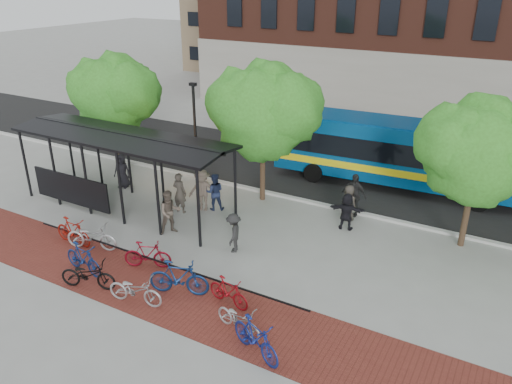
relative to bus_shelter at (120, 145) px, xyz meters
The scene contains 30 objects.
ground 8.68m from the bus_shelter, ahead, with size 160.00×160.00×0.00m, color #9E9E99.
asphalt_street 12.12m from the bus_shelter, 46.19° to the left, with size 160.00×8.00×0.01m, color black.
curb 9.74m from the bus_shelter, 28.84° to the left, with size 160.00×0.25×0.12m, color #B7B7B2.
brick_strip 8.19m from the bus_shelter, 36.40° to the right, with size 24.00×3.00×0.01m, color maroon.
bike_rack_rail 6.74m from the bus_shelter, 36.84° to the right, with size 12.00×0.05×0.95m, color black.
bus_shelter is the anchor object (origin of this frame).
tree_a 5.52m from the bus_shelter, 134.60° to the left, with size 4.90×4.00×6.18m.
tree_b 6.64m from the bus_shelter, 36.21° to the left, with size 5.15×4.20×6.47m.
tree_c 14.77m from the bus_shelter, 15.06° to the left, with size 4.66×3.80×5.92m.
lamp_post_left 4.24m from the bus_shelter, 74.47° to the left, with size 0.35×0.20×5.12m.
bus 13.39m from the bus_shelter, 39.80° to the left, with size 12.49×3.47×3.34m.
bike_1 4.44m from the bus_shelter, 80.31° to the right, with size 0.53×1.86×1.12m, color maroon.
bike_2 4.61m from the bus_shelter, 66.55° to the right, with size 0.73×2.09×1.10m, color #B0B0B2.
bike_3 6.08m from the bus_shelter, 62.62° to the right, with size 0.54×1.91×1.15m, color navy.
bike_4 6.99m from the bus_shelter, 58.31° to the right, with size 0.69×1.98×1.04m, color black.
bike_5 6.13m from the bus_shelter, 39.32° to the right, with size 0.50×1.76×1.06m, color maroon.
bike_6 8.09m from the bus_shelter, 45.03° to the right, with size 0.68×1.94×1.02m, color #9C9C9E.
bike_7 8.05m from the bus_shelter, 34.22° to the right, with size 0.59×2.09×1.26m, color navy.
bike_9 9.41m from the bus_shelter, 26.35° to the right, with size 0.46×1.63×0.98m, color maroon.
bike_10 10.71m from the bus_shelter, 28.84° to the right, with size 0.60×1.73×0.91m, color #A1A1A3.
bike_11 11.77m from the bus_shelter, 29.33° to the right, with size 0.56×1.97×1.18m, color navy.
pedestrian_0 3.21m from the bus_shelter, 136.03° to the left, with size 0.85×0.56×1.75m, color black.
pedestrian_1 3.37m from the bus_shelter, 16.76° to the left, with size 0.69×0.45×1.88m, color #39342E.
pedestrian_2 4.66m from the bus_shelter, 24.82° to the left, with size 0.85×0.66×1.74m, color #1E2747.
pedestrian_3 4.15m from the bus_shelter, 23.16° to the left, with size 1.26×0.73×1.96m, color brown.
pedestrian_4 10.57m from the bus_shelter, 24.36° to the left, with size 1.15×0.48×1.96m, color #262626.
pedestrian_5 10.29m from the bus_shelter, 16.51° to the left, with size 1.50×0.48×1.62m, color black.
pedestrian_6 10.35m from the bus_shelter, 21.37° to the left, with size 0.80×0.52×1.63m, color #38322C.
pedestrian_8 4.12m from the bus_shelter, 16.65° to the right, with size 0.92×0.71×1.89m, color brown.
pedestrian_9 6.92m from the bus_shelter, ahead, with size 1.03×0.59×1.59m, color black.
Camera 1 is at (7.35, -15.81, 9.96)m, focal length 35.00 mm.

